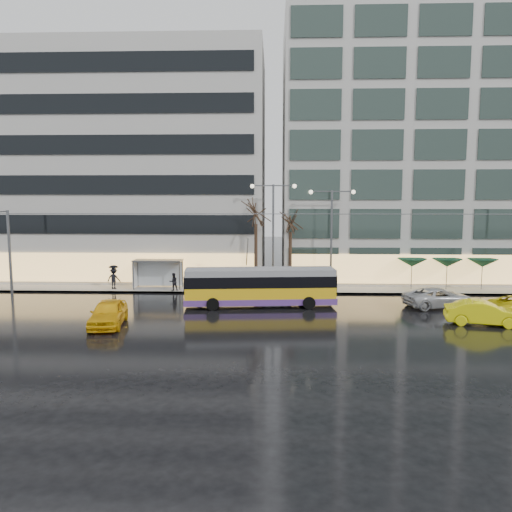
{
  "coord_description": "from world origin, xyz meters",
  "views": [
    {
      "loc": [
        2.07,
        -32.1,
        8.07
      ],
      "look_at": [
        0.73,
        5.0,
        3.68
      ],
      "focal_mm": 35.0,
      "sensor_mm": 36.0,
      "label": 1
    }
  ],
  "objects_px": {
    "street_lamp_near": "(273,221)",
    "taxi_a": "(108,313)",
    "trolleybus": "(260,288)",
    "bus_shelter": "(154,267)"
  },
  "relations": [
    {
      "from": "street_lamp_near",
      "to": "taxi_a",
      "type": "xyz_separation_m",
      "value": [
        -10.33,
        -12.55,
        -5.17
      ]
    },
    {
      "from": "trolleybus",
      "to": "street_lamp_near",
      "type": "height_order",
      "value": "street_lamp_near"
    },
    {
      "from": "trolleybus",
      "to": "street_lamp_near",
      "type": "distance_m",
      "value": 8.08
    },
    {
      "from": "street_lamp_near",
      "to": "trolleybus",
      "type": "bearing_deg",
      "value": -98.11
    },
    {
      "from": "trolleybus",
      "to": "taxi_a",
      "type": "distance_m",
      "value": 11.15
    },
    {
      "from": "trolleybus",
      "to": "taxi_a",
      "type": "xyz_separation_m",
      "value": [
        -9.4,
        -5.98,
        -0.57
      ]
    },
    {
      "from": "bus_shelter",
      "to": "taxi_a",
      "type": "height_order",
      "value": "bus_shelter"
    },
    {
      "from": "bus_shelter",
      "to": "street_lamp_near",
      "type": "height_order",
      "value": "street_lamp_near"
    },
    {
      "from": "street_lamp_near",
      "to": "taxi_a",
      "type": "bearing_deg",
      "value": -129.47
    },
    {
      "from": "bus_shelter",
      "to": "taxi_a",
      "type": "bearing_deg",
      "value": -89.77
    }
  ]
}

